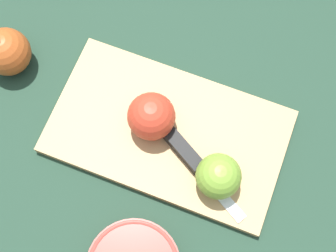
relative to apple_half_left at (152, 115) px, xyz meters
name	(u,v)px	position (x,y,z in m)	size (l,w,h in m)	color
ground_plane	(168,133)	(0.03, 0.00, -0.05)	(4.00, 4.00, 0.00)	#1E3828
cutting_board	(168,132)	(0.03, 0.00, -0.04)	(0.37, 0.21, 0.02)	tan
apple_half_left	(152,115)	(0.00, 0.00, 0.00)	(0.07, 0.07, 0.07)	red
apple_half_right	(219,176)	(0.12, -0.05, 0.00)	(0.07, 0.07, 0.07)	olive
knife	(187,155)	(0.07, -0.03, -0.03)	(0.16, 0.10, 0.02)	silver
apple_whole	(7,52)	(-0.26, 0.02, -0.01)	(0.08, 0.08, 0.09)	#AD4C1E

